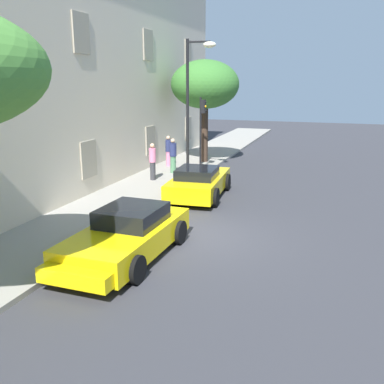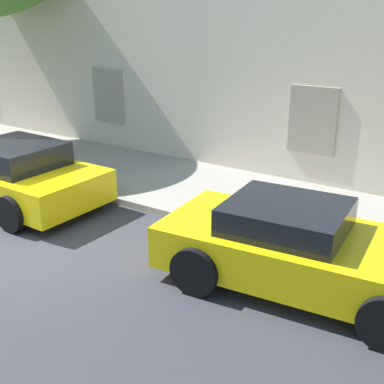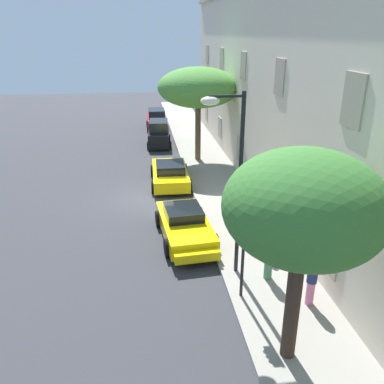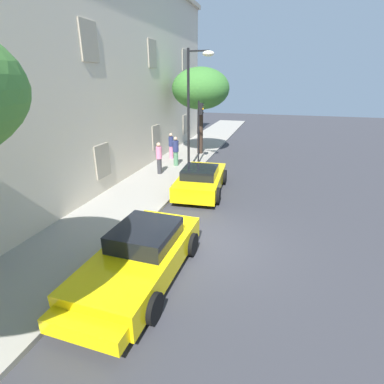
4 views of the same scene
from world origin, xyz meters
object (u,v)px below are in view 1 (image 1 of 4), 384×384
at_px(sportscar_red_lead, 124,237).
at_px(tree_near_kerb, 205,85).
at_px(pedestrian_strolling, 153,161).
at_px(pedestrian_bystander, 173,155).
at_px(pedestrian_admiring, 168,151).
at_px(traffic_light, 202,121).
at_px(street_lamp, 196,85).
at_px(sportscar_yellow_flank, 200,182).

height_order(sportscar_red_lead, tree_near_kerb, tree_near_kerb).
height_order(pedestrian_strolling, pedestrian_bystander, pedestrian_bystander).
bearing_deg(pedestrian_admiring, tree_near_kerb, -36.22).
height_order(tree_near_kerb, pedestrian_admiring, tree_near_kerb).
bearing_deg(pedestrian_bystander, pedestrian_admiring, 29.52).
height_order(sportscar_red_lead, pedestrian_bystander, pedestrian_bystander).
xyz_separation_m(traffic_light, street_lamp, (-1.46, -0.14, 1.79)).
xyz_separation_m(sportscar_yellow_flank, pedestrian_strolling, (1.55, 2.83, 0.44)).
height_order(sportscar_yellow_flank, traffic_light, traffic_light).
xyz_separation_m(pedestrian_admiring, pedestrian_strolling, (-3.37, -0.56, 0.04)).
relative_size(sportscar_yellow_flank, pedestrian_strolling, 2.75).
bearing_deg(street_lamp, pedestrian_admiring, 46.56).
bearing_deg(street_lamp, pedestrian_bystander, 66.66).
relative_size(street_lamp, pedestrian_strolling, 3.68).
bearing_deg(pedestrian_strolling, traffic_light, -30.26).
distance_m(tree_near_kerb, pedestrian_admiring, 4.23).
bearing_deg(tree_near_kerb, pedestrian_strolling, 170.66).
bearing_deg(pedestrian_strolling, pedestrian_admiring, 9.50).
bearing_deg(traffic_light, pedestrian_bystander, 124.51).
relative_size(tree_near_kerb, pedestrian_strolling, 3.28).
bearing_deg(sportscar_yellow_flank, pedestrian_strolling, 61.24).
relative_size(street_lamp, pedestrian_bystander, 3.66).
bearing_deg(traffic_light, street_lamp, -174.34).
distance_m(pedestrian_strolling, pedestrian_bystander, 1.85).
xyz_separation_m(tree_near_kerb, pedestrian_strolling, (-5.34, 0.88, -3.41)).
bearing_deg(street_lamp, sportscar_yellow_flank, -158.03).
distance_m(street_lamp, pedestrian_strolling, 4.03).
distance_m(sportscar_yellow_flank, pedestrian_strolling, 3.25).
bearing_deg(sportscar_yellow_flank, sportscar_red_lead, -179.07).
xyz_separation_m(sportscar_red_lead, tree_near_kerb, (13.84, 2.06, 3.85)).
xyz_separation_m(pedestrian_admiring, pedestrian_bystander, (-1.55, -0.88, 0.03)).
bearing_deg(pedestrian_strolling, tree_near_kerb, -9.34).
relative_size(sportscar_yellow_flank, tree_near_kerb, 0.84).
bearing_deg(street_lamp, sportscar_red_lead, -172.79).
height_order(sportscar_yellow_flank, pedestrian_admiring, pedestrian_admiring).
bearing_deg(sportscar_red_lead, pedestrian_bystander, 14.27).
relative_size(sportscar_yellow_flank, traffic_light, 1.27).
relative_size(traffic_light, pedestrian_admiring, 2.25).
bearing_deg(tree_near_kerb, pedestrian_bystander, 170.89).
bearing_deg(sportscar_yellow_flank, traffic_light, 16.61).
bearing_deg(pedestrian_strolling, sportscar_yellow_flank, -118.76).
bearing_deg(traffic_light, tree_near_kerb, 14.46).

